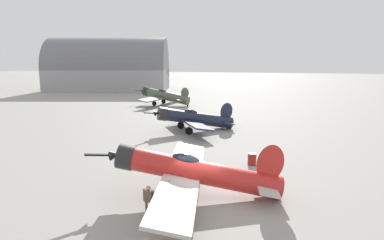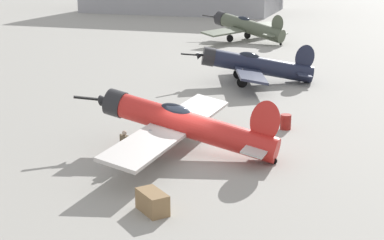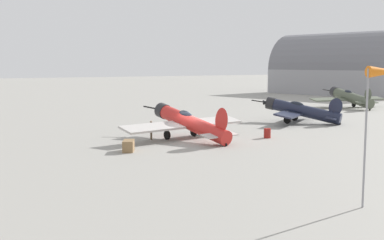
{
  "view_description": "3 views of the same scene",
  "coord_description": "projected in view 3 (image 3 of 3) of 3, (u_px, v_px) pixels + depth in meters",
  "views": [
    {
      "loc": [
        -3.87,
        16.89,
        7.73
      ],
      "look_at": [
        4.52,
        -15.08,
        1.6
      ],
      "focal_mm": 29.91,
      "sensor_mm": 36.0,
      "label": 1
    },
    {
      "loc": [
        -15.85,
        25.71,
        10.37
      ],
      "look_at": [
        0.0,
        0.0,
        1.8
      ],
      "focal_mm": 57.53,
      "sensor_mm": 36.0,
      "label": 2
    },
    {
      "loc": [
        -36.77,
        20.59,
        6.8
      ],
      "look_at": [
        0.0,
        0.0,
        1.8
      ],
      "focal_mm": 44.56,
      "sensor_mm": 36.0,
      "label": 3
    }
  ],
  "objects": [
    {
      "name": "distant_hangar",
      "position": [
        345.0,
        73.0,
        105.87
      ],
      "size": [
        33.41,
        23.35,
        16.5
      ],
      "rotation": [
        0.0,
        0.0,
        6.53
      ],
      "color": "#939399",
      "rests_on": "ground_plane"
    },
    {
      "name": "fuel_drum",
      "position": [
        267.0,
        133.0,
        43.75
      ],
      "size": [
        0.67,
        0.67,
        0.89
      ],
      "color": "maroon",
      "rests_on": "ground_plane"
    },
    {
      "name": "airplane_far_line",
      "position": [
        350.0,
        97.0,
        73.35
      ],
      "size": [
        10.79,
        12.73,
        3.35
      ],
      "rotation": [
        0.0,
        0.0,
        6.12
      ],
      "color": "#4C5442",
      "rests_on": "ground_plane"
    },
    {
      "name": "ground_plane",
      "position": [
        192.0,
        140.0,
        42.65
      ],
      "size": [
        400.0,
        400.0,
        0.0
      ],
      "primitive_type": "plane",
      "color": "gray"
    },
    {
      "name": "airplane_foreground",
      "position": [
        188.0,
        122.0,
        42.87
      ],
      "size": [
        10.93,
        12.9,
        3.31
      ],
      "rotation": [
        0.0,
        0.0,
        6.47
      ],
      "color": "red",
      "rests_on": "ground_plane"
    },
    {
      "name": "equipment_crate",
      "position": [
        128.0,
        146.0,
        37.02
      ],
      "size": [
        1.74,
        1.43,
        0.88
      ],
      "rotation": [
        0.0,
        0.0,
        2.66
      ],
      "color": "olive",
      "rests_on": "ground_plane"
    },
    {
      "name": "ground_crew_mechanic",
      "position": [
        151.0,
        128.0,
        42.72
      ],
      "size": [
        0.66,
        0.34,
        1.73
      ],
      "rotation": [
        0.0,
        0.0,
        1.34
      ],
      "color": "brown",
      "rests_on": "ground_plane"
    },
    {
      "name": "windsock_mast",
      "position": [
        383.0,
        79.0,
        22.1
      ],
      "size": [
        0.98,
        1.82,
        6.7
      ],
      "color": "gray",
      "rests_on": "ground_plane"
    },
    {
      "name": "airplane_mid_apron",
      "position": [
        300.0,
        110.0,
        54.96
      ],
      "size": [
        8.93,
        9.8,
        3.15
      ],
      "rotation": [
        0.0,
        0.0,
        6.86
      ],
      "color": "#1E2338",
      "rests_on": "ground_plane"
    }
  ]
}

